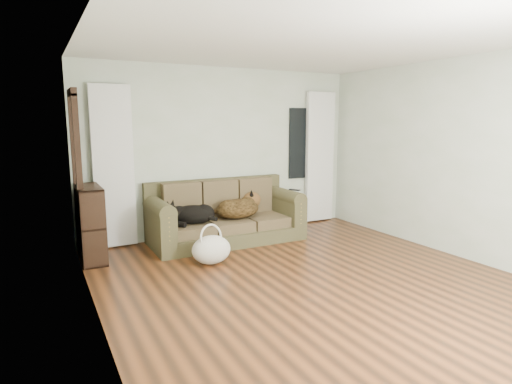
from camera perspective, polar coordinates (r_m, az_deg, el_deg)
name	(u,v)px	position (r m, az deg, el deg)	size (l,w,h in m)	color
floor	(314,282)	(4.92, 7.72, -11.85)	(5.00, 5.00, 0.00)	#311C10
ceiling	(320,39)	(4.66, 8.47, 19.47)	(5.00, 5.00, 0.00)	white
wall_back	(224,152)	(6.80, -4.33, 5.36)	(4.50, 0.04, 2.60)	silver
wall_left	(93,180)	(3.78, -20.87, 1.53)	(0.04, 5.00, 2.60)	silver
wall_right	(458,158)	(6.20, 25.30, 4.09)	(0.04, 5.00, 2.60)	silver
curtain_left	(113,167)	(6.26, -18.48, 3.17)	(0.55, 0.08, 2.25)	white
curtain_right	(320,157)	(7.63, 8.48, 4.60)	(0.55, 0.08, 2.25)	white
window_pane	(302,143)	(7.46, 6.11, 6.46)	(0.50, 0.03, 1.20)	black
door_casing	(78,180)	(5.84, -22.68, 1.53)	(0.07, 0.60, 2.10)	black
sofa	(227,212)	(6.36, -3.94, -2.65)	(2.24, 0.97, 0.92)	#46432E
dog_black_lab	(190,214)	(6.12, -8.76, -2.95)	(0.62, 0.44, 0.26)	black
dog_shepherd	(239,208)	(6.42, -2.25, -2.16)	(0.72, 0.51, 0.32)	black
tv_remote	(295,190)	(6.63, 5.17, 0.29)	(0.05, 0.17, 0.02)	black
tote_bag	(211,251)	(5.46, -5.98, -7.88)	(0.50, 0.39, 0.36)	silver
bookshelf	(90,222)	(5.89, -21.22, -3.78)	(0.29, 0.77, 0.97)	black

